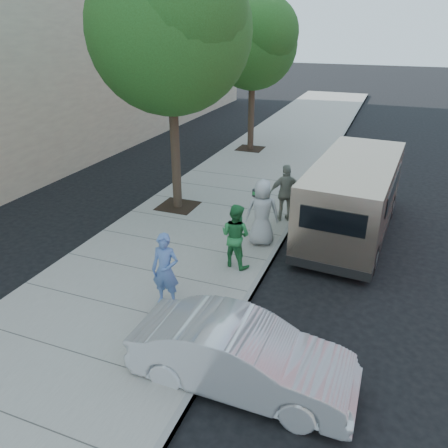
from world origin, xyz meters
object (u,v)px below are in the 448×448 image
at_px(person_striped_polo, 286,193).
at_px(sedan, 242,356).
at_px(tree_near, 171,24).
at_px(person_gray_shirt, 262,213).
at_px(tree_far, 254,40).
at_px(van, 353,196).
at_px(parking_meter, 257,203).
at_px(person_green_shirt, 236,236).
at_px(person_officer, 165,270).

bearing_deg(person_striped_polo, sedan, 71.84).
height_order(tree_near, person_gray_shirt, tree_near).
bearing_deg(person_gray_shirt, tree_far, -88.56).
height_order(tree_near, person_striped_polo, tree_near).
relative_size(tree_far, van, 1.07).
bearing_deg(tree_near, person_striped_polo, 3.04).
xyz_separation_m(tree_near, tree_far, (-0.00, 7.60, -0.66)).
bearing_deg(van, parking_meter, -147.17).
relative_size(tree_near, person_green_shirt, 4.70).
distance_m(tree_far, sedan, 15.27).
bearing_deg(parking_meter, tree_far, 118.92).
bearing_deg(tree_far, sedan, -72.68).
relative_size(parking_meter, person_officer, 0.83).
height_order(sedan, person_officer, person_officer).
bearing_deg(van, sedan, -94.38).
bearing_deg(tree_near, tree_far, 90.00).
height_order(person_officer, person_striped_polo, person_striped_polo).
xyz_separation_m(van, person_gray_shirt, (-2.12, -1.78, -0.12)).
relative_size(parking_meter, person_gray_shirt, 0.74).
bearing_deg(person_officer, tree_near, 108.02).
distance_m(parking_meter, van, 2.74).
height_order(person_officer, person_gray_shirt, person_gray_shirt).
relative_size(sedan, person_striped_polo, 2.17).
distance_m(tree_far, person_officer, 13.30).
height_order(sedan, person_gray_shirt, person_gray_shirt).
height_order(tree_far, person_officer, tree_far).
height_order(parking_meter, person_green_shirt, person_green_shirt).
distance_m(tree_near, person_green_shirt, 6.19).
bearing_deg(van, person_green_shirt, -123.19).
xyz_separation_m(person_green_shirt, person_striped_polo, (0.48, 3.07, 0.07)).
bearing_deg(parking_meter, person_gray_shirt, -48.45).
relative_size(tree_far, person_officer, 4.01).
height_order(tree_far, person_green_shirt, tree_far).
bearing_deg(person_gray_shirt, person_green_shirt, 61.12).
bearing_deg(parking_meter, van, 38.80).
bearing_deg(tree_near, person_gray_shirt, -25.51).
bearing_deg(tree_far, person_green_shirt, -74.15).
height_order(van, person_gray_shirt, van).
distance_m(person_green_shirt, person_striped_polo, 3.11).
bearing_deg(person_officer, parking_meter, 72.74).
distance_m(person_officer, person_green_shirt, 2.19).
height_order(sedan, person_striped_polo, person_striped_polo).
bearing_deg(parking_meter, person_green_shirt, -79.05).
bearing_deg(person_green_shirt, tree_near, -30.15).
relative_size(tree_far, person_gray_shirt, 3.61).
distance_m(person_officer, person_gray_shirt, 3.54).
xyz_separation_m(tree_far, parking_meter, (2.95, -8.68, -3.77)).
distance_m(parking_meter, person_striped_polo, 1.36).
height_order(person_green_shirt, person_gray_shirt, person_gray_shirt).
bearing_deg(van, person_gray_shirt, -135.90).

